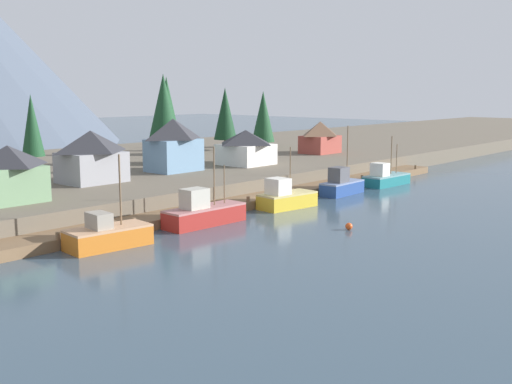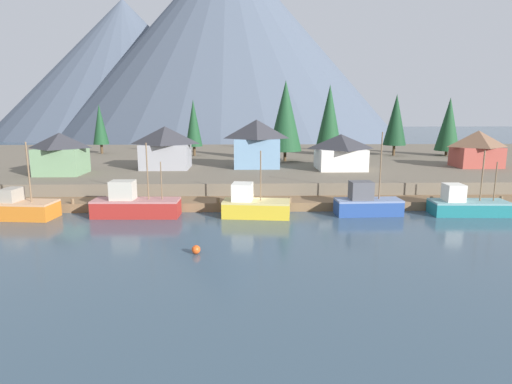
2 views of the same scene
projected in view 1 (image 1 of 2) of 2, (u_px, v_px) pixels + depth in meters
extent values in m
cube|color=#384C5B|center=(162.00, 192.00, 86.89)|extent=(400.00, 400.00, 1.00)
cube|color=brown|center=(259.00, 200.00, 74.98)|extent=(80.00, 4.00, 1.00)
cylinder|color=brown|center=(58.00, 241.00, 53.02)|extent=(0.36, 0.36, 1.60)
cylinder|color=brown|center=(134.00, 226.00, 58.95)|extent=(0.36, 0.36, 1.60)
cylinder|color=brown|center=(196.00, 214.00, 64.87)|extent=(0.36, 0.36, 1.60)
cylinder|color=brown|center=(248.00, 204.00, 70.79)|extent=(0.36, 0.36, 1.60)
cylinder|color=brown|center=(292.00, 195.00, 76.72)|extent=(0.36, 0.36, 1.60)
cylinder|color=brown|center=(329.00, 187.00, 82.64)|extent=(0.36, 0.36, 1.60)
cylinder|color=brown|center=(362.00, 181.00, 88.57)|extent=(0.36, 0.36, 1.60)
cylinder|color=brown|center=(390.00, 175.00, 94.49)|extent=(0.36, 0.36, 1.60)
cylinder|color=brown|center=(415.00, 170.00, 100.42)|extent=(0.36, 0.36, 1.60)
cube|color=#665B4C|center=(109.00, 172.00, 94.44)|extent=(400.00, 56.00, 2.50)
cube|color=#CC6B1E|center=(108.00, 238.00, 54.08)|extent=(7.49, 3.88, 1.61)
cube|color=tan|center=(108.00, 228.00, 53.94)|extent=(7.49, 3.88, 0.20)
cube|color=gray|center=(99.00, 220.00, 53.26)|extent=(1.77, 2.42, 1.37)
cylinder|color=brown|center=(120.00, 190.00, 54.29)|extent=(0.16, 0.16, 6.19)
cube|color=maroon|center=(205.00, 217.00, 63.23)|extent=(9.17, 3.04, 1.67)
cube|color=#AD6C6A|center=(205.00, 208.00, 63.08)|extent=(9.17, 3.04, 0.20)
cube|color=#B2AD9E|center=(194.00, 199.00, 61.93)|extent=(2.53, 1.97, 1.99)
cylinder|color=brown|center=(214.00, 176.00, 63.55)|extent=(0.14, 0.14, 5.97)
cylinder|color=brown|center=(224.00, 184.00, 64.74)|extent=(0.12, 0.12, 3.99)
cube|color=gold|center=(287.00, 201.00, 72.42)|extent=(7.37, 3.86, 1.55)
cube|color=tan|center=(287.00, 194.00, 72.28)|extent=(7.37, 3.86, 0.20)
cube|color=silver|center=(278.00, 186.00, 71.14)|extent=(2.37, 2.58, 1.84)
cylinder|color=brown|center=(290.00, 170.00, 72.13)|extent=(0.14, 0.14, 5.28)
cube|color=navy|center=(342.00, 189.00, 81.77)|extent=(7.13, 2.84, 1.51)
cube|color=#6C7DA2|center=(342.00, 182.00, 81.63)|extent=(7.13, 2.84, 0.20)
cube|color=#4C4C51|center=(339.00, 175.00, 80.79)|extent=(2.41, 1.95, 1.95)
cylinder|color=brown|center=(347.00, 153.00, 81.90)|extent=(0.14, 0.14, 7.20)
cube|color=#196B70|center=(386.00, 181.00, 89.70)|extent=(8.20, 3.35, 1.33)
cube|color=#679496|center=(387.00, 175.00, 89.57)|extent=(8.20, 3.35, 0.20)
cube|color=silver|center=(380.00, 169.00, 88.14)|extent=(1.99, 2.21, 1.82)
cylinder|color=brown|center=(391.00, 155.00, 89.91)|extent=(0.15, 0.15, 5.44)
cylinder|color=brown|center=(397.00, 158.00, 91.04)|extent=(0.13, 0.13, 4.23)
cube|color=silver|center=(246.00, 154.00, 93.28)|extent=(6.73, 6.68, 3.04)
pyramid|color=#2D2D33|center=(246.00, 137.00, 92.87)|extent=(7.07, 7.01, 2.09)
cube|color=gray|center=(92.00, 167.00, 75.07)|extent=(6.96, 5.73, 3.65)
pyramid|color=#2D2D33|center=(91.00, 141.00, 74.57)|extent=(7.31, 6.01, 2.58)
cube|color=#6B8E66|center=(9.00, 184.00, 61.82)|extent=(5.84, 5.48, 3.58)
pyramid|color=#2D2D33|center=(8.00, 156.00, 61.37)|extent=(6.13, 5.76, 2.05)
cube|color=#6689A8|center=(174.00, 155.00, 85.46)|extent=(6.72, 5.00, 4.38)
pyramid|color=#2D2D33|center=(173.00, 129.00, 84.89)|extent=(7.05, 5.25, 2.79)
cube|color=#9E4238|center=(320.00, 144.00, 110.21)|extent=(6.42, 4.87, 3.07)
pyramid|color=brown|center=(320.00, 129.00, 109.76)|extent=(6.74, 5.11, 2.48)
cylinder|color=#4C3823|center=(168.00, 150.00, 108.15)|extent=(0.50, 0.50, 1.62)
cone|color=#194223|center=(167.00, 111.00, 107.08)|extent=(4.79, 4.79, 11.64)
cylinder|color=#4C3823|center=(263.00, 144.00, 122.47)|extent=(0.50, 0.50, 1.02)
cone|color=#194223|center=(263.00, 117.00, 121.60)|extent=(4.47, 4.47, 9.79)
cylinder|color=#4C3823|center=(34.00, 163.00, 88.21)|extent=(0.50, 0.50, 1.79)
cone|color=#194223|center=(32.00, 125.00, 87.37)|extent=(3.16, 3.16, 8.64)
cylinder|color=#4C3823|center=(225.00, 145.00, 115.71)|extent=(0.50, 0.50, 1.99)
cone|color=#14381E|center=(225.00, 114.00, 114.80)|extent=(4.23, 4.23, 9.43)
cylinder|color=#4C3823|center=(165.00, 158.00, 94.50)|extent=(0.50, 0.50, 1.76)
cone|color=#194223|center=(164.00, 113.00, 93.43)|extent=(5.60, 5.60, 11.61)
sphere|color=#E04C19|center=(349.00, 226.00, 61.01)|extent=(0.70, 0.70, 0.70)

